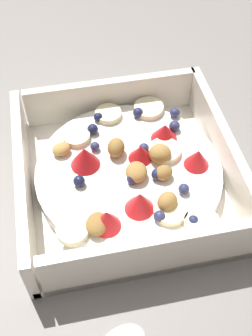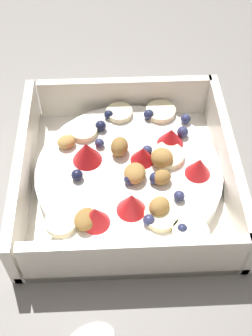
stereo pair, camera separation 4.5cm
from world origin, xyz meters
name	(u,v)px [view 1 (the left image)]	position (x,y,z in m)	size (l,w,h in m)	color
ground_plane	(132,198)	(0.00, 0.00, 0.00)	(2.40, 2.40, 0.00)	gray
fruit_bowl	(127,174)	(-0.02, 0.00, 0.02)	(0.22, 0.22, 0.06)	white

